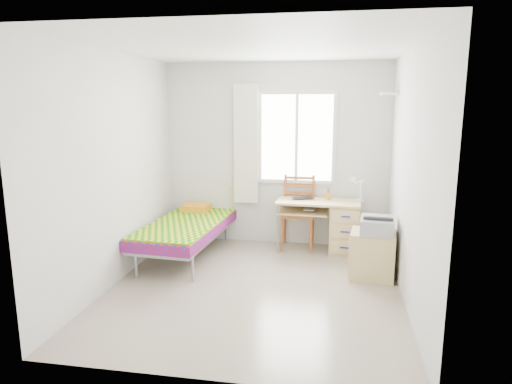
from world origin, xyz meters
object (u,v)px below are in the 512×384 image
bed (188,226)px  printer (377,225)px  desk (339,224)px  cabinet (372,255)px  chair (299,208)px

bed → printer: (2.44, -0.43, 0.25)m
desk → cabinet: bearing=-64.8°
cabinet → bed: bearing=176.4°
bed → desk: (2.02, 0.49, -0.01)m
bed → chair: size_ratio=1.87×
bed → desk: bed is taller
chair → cabinet: 1.40m
chair → printer: bearing=-47.4°
cabinet → printer: printer is taller
desk → chair: 0.61m
desk → cabinet: desk is taller
desk → bed: bearing=-164.5°
chair → cabinet: bearing=-47.7°
bed → cabinet: bed is taller
bed → cabinet: (2.40, -0.40, -0.12)m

